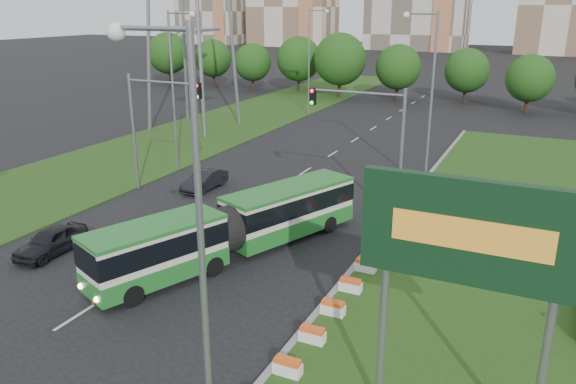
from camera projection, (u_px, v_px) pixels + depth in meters
The scene contains 16 objects.
ground at pixel (214, 272), 27.21m from camera, with size 360.00×360.00×0.00m, color black.
grass_median at pixel (513, 256), 28.79m from camera, with size 14.00×60.00×0.15m, color #214313.
median_kerb at pixel (382, 234), 31.60m from camera, with size 0.30×60.00×0.18m, color gray.
left_verge at pixel (196, 135), 55.93m from camera, with size 12.00×110.00×0.10m, color #214313.
lane_markings at pixel (315, 165), 45.59m from camera, with size 0.20×100.00×0.01m, color #B9B8B2, non-canonical shape.
flower_planters at pixel (351, 285), 25.04m from camera, with size 1.10×18.10×0.60m, color white, non-canonical shape.
billboard at pixel (470, 244), 15.15m from camera, with size 6.00×0.37×8.00m.
traffic_mast_median at pixel (375, 133), 32.17m from camera, with size 5.76×0.32×8.00m.
traffic_mast_left at pixel (151, 115), 37.44m from camera, with size 5.76×0.32×8.00m.
street_lamps at pixel (255, 112), 35.11m from camera, with size 36.00×60.00×12.00m, color gray, non-canonical shape.
tree_line at pixel (523, 73), 68.95m from camera, with size 120.00×8.00×9.00m, color #194512, non-canonical shape.
articulated_bus at pixel (231, 226), 28.70m from camera, with size 2.42×15.53×2.56m.
car_left_near at pixel (51, 241), 29.06m from camera, with size 1.67×4.16×1.42m, color black.
car_left_far at pixel (204, 180), 39.33m from camera, with size 1.41×4.05×1.33m, color black.
pedestrian at pixel (108, 279), 24.73m from camera, with size 0.60×0.40×1.66m, color gray.
shopping_trolley at pixel (97, 297), 24.28m from camera, with size 0.38×0.40×0.65m.
Camera 1 is at (13.74, -20.70, 12.29)m, focal length 35.00 mm.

